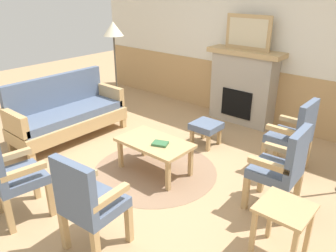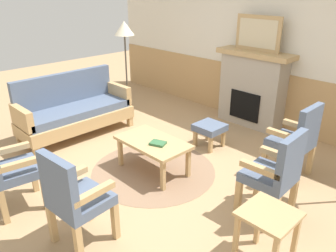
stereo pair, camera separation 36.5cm
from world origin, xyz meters
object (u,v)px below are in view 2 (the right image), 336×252
object	(u,v)px
armchair_front_left	(74,196)
armchair_front_center	(7,165)
framed_picture	(258,33)
floor_lamp_by_couch	(124,34)
coffee_table	(153,145)
book_on_table	(158,143)
side_table	(268,224)
armchair_by_window_left	(297,138)
armchair_near_fireplace	(276,171)
fireplace	(252,88)
footstool	(210,129)
couch	(74,111)

from	to	relation	value
armchair_front_left	armchair_front_center	bearing A→B (deg)	-167.02
framed_picture	floor_lamp_by_couch	world-z (taller)	framed_picture
coffee_table	armchair_front_center	xyz separation A→B (m)	(-0.47, -1.63, 0.15)
coffee_table	book_on_table	world-z (taller)	book_on_table
framed_picture	side_table	bearing A→B (deg)	-54.56
book_on_table	armchair_by_window_left	size ratio (longest dim) A/B	0.19
framed_picture	armchair_near_fireplace	size ratio (longest dim) A/B	0.82
fireplace	footstool	world-z (taller)	fireplace
footstool	armchair_front_left	size ratio (longest dim) A/B	0.41
armchair_near_fireplace	armchair_front_left	size ratio (longest dim) A/B	1.00
couch	coffee_table	size ratio (longest dim) A/B	1.88
coffee_table	armchair_by_window_left	bearing A→B (deg)	41.87
couch	armchair_near_fireplace	xyz separation A→B (m)	(3.33, 0.41, 0.14)
coffee_table	armchair_near_fireplace	size ratio (longest dim) A/B	0.98
couch	armchair_front_left	distance (m)	2.62
coffee_table	armchair_near_fireplace	bearing A→B (deg)	10.58
couch	armchair_near_fireplace	bearing A→B (deg)	7.07
framed_picture	coffee_table	world-z (taller)	framed_picture
armchair_near_fireplace	fireplace	bearing A→B (deg)	128.40
footstool	floor_lamp_by_couch	size ratio (longest dim) A/B	0.24
coffee_table	armchair_by_window_left	world-z (taller)	armchair_by_window_left
coffee_table	book_on_table	xyz separation A→B (m)	(0.12, -0.02, 0.07)
fireplace	footstool	bearing A→B (deg)	-86.52
coffee_table	book_on_table	distance (m)	0.14
fireplace	armchair_front_left	size ratio (longest dim) A/B	1.33
framed_picture	side_table	size ratio (longest dim) A/B	1.45
armchair_by_window_left	armchair_front_center	size ratio (longest dim) A/B	1.00
armchair_near_fireplace	framed_picture	bearing A→B (deg)	128.40
fireplace	floor_lamp_by_couch	xyz separation A→B (m)	(-2.07, -1.09, 0.80)
armchair_front_center	side_table	distance (m)	2.66
side_table	armchair_front_center	bearing A→B (deg)	-151.51
side_table	floor_lamp_by_couch	xyz separation A→B (m)	(-3.96, 1.57, 1.02)
couch	armchair_front_left	world-z (taller)	same
framed_picture	couch	distance (m)	3.20
framed_picture	armchair_near_fireplace	distance (m)	2.75
coffee_table	book_on_table	size ratio (longest dim) A/B	5.08
coffee_table	armchair_by_window_left	xyz separation A→B (m)	(1.33, 1.19, 0.15)
armchair_by_window_left	side_table	bearing A→B (deg)	-71.12
framed_picture	armchair_front_left	distance (m)	3.88
framed_picture	armchair_by_window_left	world-z (taller)	framed_picture
book_on_table	armchair_near_fireplace	distance (m)	1.48
armchair_near_fireplace	armchair_front_center	size ratio (longest dim) A/B	1.00
armchair_front_left	armchair_front_center	size ratio (longest dim) A/B	1.00
fireplace	framed_picture	world-z (taller)	framed_picture
armchair_near_fireplace	armchair_front_center	bearing A→B (deg)	-136.48
armchair_near_fireplace	footstool	bearing A→B (deg)	151.99
footstool	couch	bearing A→B (deg)	-146.17
armchair_near_fireplace	armchair_by_window_left	size ratio (longest dim) A/B	1.00
armchair_near_fireplace	book_on_table	bearing A→B (deg)	-167.65
armchair_by_window_left	armchair_front_left	size ratio (longest dim) A/B	1.00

